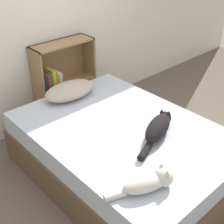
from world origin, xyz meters
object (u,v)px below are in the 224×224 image
Objects in this scene: cat_dark at (158,127)px; bed at (123,153)px; pillow at (70,90)px; bookshelf at (61,81)px; cat_light at (150,182)px.

bed is at bearing 98.28° from cat_dark.
pillow reaches higher than bed.
bookshelf reaches higher than cat_dark.
pillow is 1.07m from cat_dark.
bed is 3.25× the size of cat_dark.
pillow and cat_dark have the same top height.
pillow is at bearing 96.34° from cat_light.
pillow is 1.17× the size of cat_light.
cat_dark is at bearing 56.36° from cat_light.
bed is 0.47m from cat_dark.
bed is 0.87m from pillow.
cat_dark is 1.50m from bookshelf.
bed is at bearing -89.54° from pillow.
pillow is at bearing 90.46° from bed.
bookshelf is at bearing 94.30° from cat_light.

